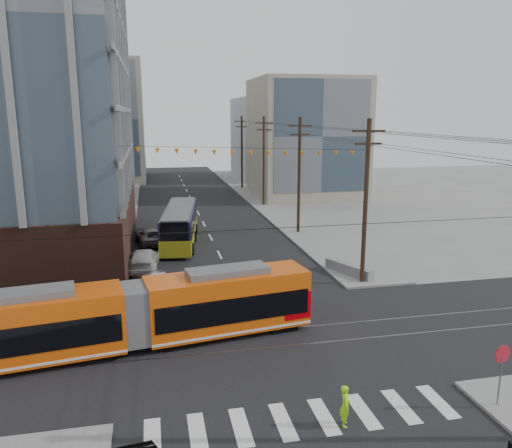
% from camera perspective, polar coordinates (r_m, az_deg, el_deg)
% --- Properties ---
extents(ground, '(160.00, 160.00, 0.00)m').
position_cam_1_polar(ground, '(22.73, 3.10, -17.26)').
color(ground, slate).
extents(bg_bldg_nw_near, '(18.00, 16.00, 18.00)m').
position_cam_1_polar(bg_bldg_nw_near, '(72.04, -21.72, 9.79)').
color(bg_bldg_nw_near, '#8C99A5').
rests_on(bg_bldg_nw_near, ground).
extents(bg_bldg_ne_near, '(14.00, 14.00, 16.00)m').
position_cam_1_polar(bg_bldg_ne_near, '(70.40, 5.66, 9.74)').
color(bg_bldg_ne_near, gray).
rests_on(bg_bldg_ne_near, ground).
extents(bg_bldg_nw_far, '(16.00, 18.00, 20.00)m').
position_cam_1_polar(bg_bldg_nw_far, '(91.46, -17.84, 11.08)').
color(bg_bldg_nw_far, gray).
rests_on(bg_bldg_nw_far, ground).
extents(bg_bldg_ne_far, '(16.00, 16.00, 14.00)m').
position_cam_1_polar(bg_bldg_ne_far, '(90.19, 2.99, 9.73)').
color(bg_bldg_ne_far, '#8C99A5').
rests_on(bg_bldg_ne_far, ground).
extents(utility_pole_far, '(0.30, 0.30, 11.00)m').
position_cam_1_polar(utility_pole_far, '(76.50, -1.63, 8.13)').
color(utility_pole_far, black).
rests_on(utility_pole_far, ground).
extents(streetcar, '(18.00, 5.19, 3.44)m').
position_cam_1_polar(streetcar, '(25.30, -13.65, -10.07)').
color(streetcar, '#D54D0A').
rests_on(streetcar, ground).
extents(city_bus, '(4.03, 11.88, 3.30)m').
position_cam_1_polar(city_bus, '(44.69, -8.69, -0.11)').
color(city_bus, '#151332').
rests_on(city_bus, ground).
extents(parked_car_silver, '(2.63, 4.39, 1.37)m').
position_cam_1_polar(parked_car_silver, '(33.03, -11.77, -6.49)').
color(parked_car_silver, '#A2A9AE').
rests_on(parked_car_silver, ground).
extents(parked_car_white, '(2.47, 5.26, 1.48)m').
position_cam_1_polar(parked_car_white, '(37.96, -12.69, -3.94)').
color(parked_car_white, '#B9B9B9').
rests_on(parked_car_white, ground).
extents(parked_car_grey, '(3.02, 5.37, 1.42)m').
position_cam_1_polar(parked_car_grey, '(45.06, -11.97, -1.36)').
color(parked_car_grey, slate).
rests_on(parked_car_grey, ground).
extents(pedestrian, '(0.53, 0.67, 1.60)m').
position_cam_1_polar(pedestrian, '(19.74, 10.15, -19.75)').
color(pedestrian, '#99FF13').
rests_on(pedestrian, ground).
extents(stop_sign, '(0.85, 0.85, 2.48)m').
position_cam_1_polar(stop_sign, '(22.31, 26.11, -15.59)').
color(stop_sign, '#B51526').
rests_on(stop_sign, ground).
extents(jersey_barrier, '(2.55, 4.17, 0.83)m').
position_cam_1_polar(jersey_barrier, '(36.26, 10.57, -5.16)').
color(jersey_barrier, slate).
rests_on(jersey_barrier, ground).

